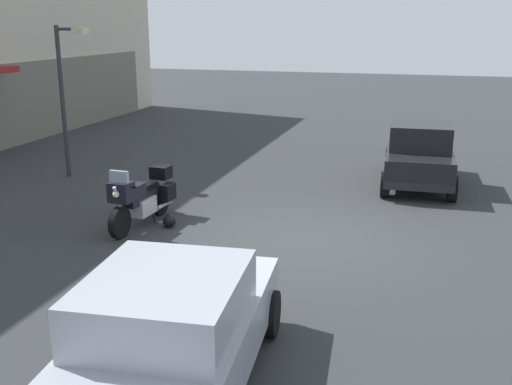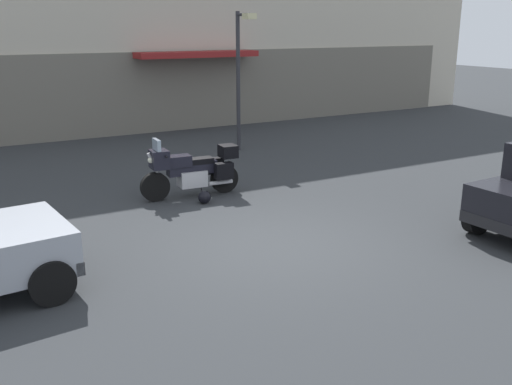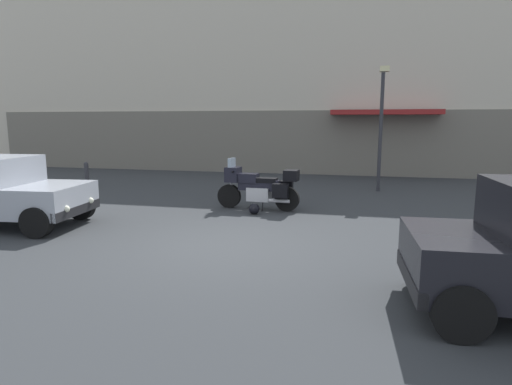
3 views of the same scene
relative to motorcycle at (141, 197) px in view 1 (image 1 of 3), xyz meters
The scene contains 6 objects.
ground_plane 3.53m from the motorcycle, 89.08° to the right, with size 80.00×80.00×0.00m, color #2D3033.
motorcycle is the anchor object (origin of this frame).
helmet 0.78m from the motorcycle, 89.42° to the right, with size 0.28×0.28×0.28m, color black.
car_hatchback_near 7.43m from the motorcycle, 47.36° to the right, with size 3.93×1.94×1.64m.
car_sedan_far 6.41m from the motorcycle, 150.67° to the right, with size 4.69×2.28×1.56m.
streetlamp_curbside 5.29m from the motorcycle, 49.25° to the left, with size 0.28×0.94×4.07m.
Camera 1 is at (-11.00, -2.28, 4.17)m, focal length 42.29 mm.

